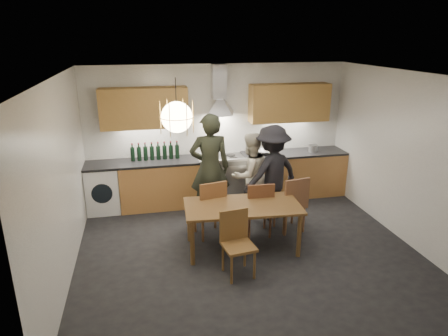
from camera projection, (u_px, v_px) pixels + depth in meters
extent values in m
plane|color=black|center=(247.00, 250.00, 6.05)|extent=(5.00, 5.00, 0.00)
cube|color=white|center=(218.00, 133.00, 7.73)|extent=(5.00, 0.02, 2.60)
cube|color=white|center=(317.00, 247.00, 3.55)|extent=(5.00, 0.02, 2.60)
cube|color=white|center=(62.00, 182.00, 5.14)|extent=(0.02, 4.50, 2.60)
cube|color=white|center=(405.00, 158.00, 6.14)|extent=(0.02, 4.50, 2.60)
cube|color=white|center=(251.00, 75.00, 5.23)|extent=(5.00, 4.50, 0.02)
cube|color=tan|center=(160.00, 184.00, 7.49)|extent=(1.45, 0.60, 0.86)
cube|color=tan|center=(293.00, 175.00, 8.02)|extent=(2.05, 0.60, 0.86)
cube|color=white|center=(103.00, 189.00, 7.29)|extent=(0.58, 0.58, 0.85)
cube|color=black|center=(142.00, 163.00, 7.29)|extent=(2.05, 0.62, 0.04)
cube|color=black|center=(294.00, 153.00, 7.88)|extent=(2.05, 0.62, 0.04)
cube|color=silver|center=(221.00, 181.00, 7.73)|extent=(0.90, 0.60, 0.80)
cube|color=black|center=(224.00, 188.00, 7.48)|extent=(0.78, 0.02, 0.42)
cube|color=slate|center=(221.00, 160.00, 7.59)|extent=(0.90, 0.60, 0.08)
cube|color=silver|center=(224.00, 161.00, 7.33)|extent=(0.90, 0.08, 0.04)
cube|color=tan|center=(144.00, 108.00, 7.11)|extent=(1.55, 0.35, 0.72)
cube|color=tan|center=(289.00, 103.00, 7.66)|extent=(1.55, 0.35, 0.72)
cube|color=silver|center=(219.00, 81.00, 7.29)|extent=(0.26, 0.22, 0.62)
cylinder|color=black|center=(176.00, 98.00, 5.01)|extent=(0.01, 0.01, 0.50)
sphere|color=#FFE0A5|center=(177.00, 117.00, 5.09)|extent=(0.40, 0.40, 0.40)
torus|color=gold|center=(177.00, 117.00, 5.09)|extent=(0.43, 0.43, 0.01)
cube|color=brown|center=(243.00, 206.00, 5.89)|extent=(1.76, 0.96, 0.04)
cylinder|color=brown|center=(192.00, 243.00, 5.57)|extent=(0.07, 0.07, 0.68)
cylinder|color=brown|center=(189.00, 221.00, 6.22)|extent=(0.07, 0.07, 0.68)
cylinder|color=brown|center=(299.00, 235.00, 5.78)|extent=(0.07, 0.07, 0.68)
cylinder|color=brown|center=(285.00, 215.00, 6.43)|extent=(0.07, 0.07, 0.68)
cube|color=brown|center=(209.00, 208.00, 6.37)|extent=(0.52, 0.52, 0.04)
cube|color=brown|center=(214.00, 197.00, 6.12)|extent=(0.44, 0.13, 0.48)
cylinder|color=brown|center=(215.00, 216.00, 6.67)|extent=(0.04, 0.04, 0.45)
cylinder|color=brown|center=(224.00, 225.00, 6.36)|extent=(0.04, 0.04, 0.45)
cylinder|color=brown|center=(195.00, 219.00, 6.54)|extent=(0.04, 0.04, 0.45)
cylinder|color=brown|center=(203.00, 229.00, 6.23)|extent=(0.04, 0.04, 0.45)
cube|color=brown|center=(258.00, 208.00, 6.41)|extent=(0.44, 0.44, 0.04)
cube|color=brown|center=(261.00, 199.00, 6.15)|extent=(0.42, 0.06, 0.46)
cylinder|color=brown|center=(265.00, 217.00, 6.67)|extent=(0.04, 0.04, 0.43)
cylinder|color=brown|center=(270.00, 226.00, 6.35)|extent=(0.04, 0.04, 0.43)
cylinder|color=brown|center=(245.00, 218.00, 6.61)|extent=(0.04, 0.04, 0.43)
cylinder|color=brown|center=(249.00, 227.00, 6.30)|extent=(0.04, 0.04, 0.43)
cube|color=brown|center=(290.00, 204.00, 6.55)|extent=(0.50, 0.50, 0.04)
cube|color=brown|center=(297.00, 193.00, 6.30)|extent=(0.43, 0.12, 0.47)
cylinder|color=brown|center=(292.00, 211.00, 6.85)|extent=(0.04, 0.04, 0.44)
cylinder|color=brown|center=(304.00, 220.00, 6.54)|extent=(0.04, 0.04, 0.44)
cylinder|color=brown|center=(274.00, 215.00, 6.72)|extent=(0.04, 0.04, 0.44)
cylinder|color=brown|center=(285.00, 223.00, 6.41)|extent=(0.04, 0.04, 0.44)
cube|color=brown|center=(239.00, 246.00, 5.30)|extent=(0.45, 0.45, 0.04)
cube|color=brown|center=(234.00, 224.00, 5.38)|extent=(0.40, 0.09, 0.44)
cylinder|color=brown|center=(232.00, 270.00, 5.17)|extent=(0.03, 0.03, 0.41)
cylinder|color=brown|center=(223.00, 257.00, 5.46)|extent=(0.03, 0.03, 0.41)
cylinder|color=brown|center=(254.00, 265.00, 5.27)|extent=(0.03, 0.03, 0.41)
cylinder|color=brown|center=(245.00, 253.00, 5.56)|extent=(0.03, 0.03, 0.41)
imported|color=black|center=(210.00, 168.00, 6.79)|extent=(0.71, 0.49, 1.89)
imported|color=beige|center=(250.00, 175.00, 7.00)|extent=(0.89, 0.80, 1.51)
imported|color=black|center=(272.00, 173.00, 6.89)|extent=(1.23, 0.96, 1.67)
imported|color=silver|center=(266.00, 152.00, 7.74)|extent=(0.41, 0.41, 0.08)
cylinder|color=silver|center=(313.00, 148.00, 7.90)|extent=(0.24, 0.24, 0.12)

